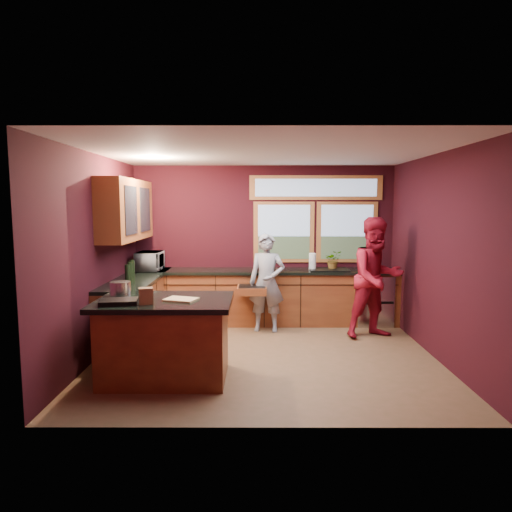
{
  "coord_description": "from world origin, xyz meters",
  "views": [
    {
      "loc": [
        -0.12,
        -5.97,
        2.03
      ],
      "look_at": [
        -0.13,
        0.4,
        1.31
      ],
      "focal_mm": 32.0,
      "sensor_mm": 36.0,
      "label": 1
    }
  ],
  "objects_px": {
    "person_red": "(376,278)",
    "cutting_board": "(181,299)",
    "island": "(165,339)",
    "person_grey": "(267,283)",
    "stock_pot": "(120,289)"
  },
  "relations": [
    {
      "from": "island",
      "to": "person_red",
      "type": "height_order",
      "value": "person_red"
    },
    {
      "from": "island",
      "to": "person_red",
      "type": "bearing_deg",
      "value": 30.39
    },
    {
      "from": "island",
      "to": "person_grey",
      "type": "height_order",
      "value": "person_grey"
    },
    {
      "from": "person_grey",
      "to": "cutting_board",
      "type": "bearing_deg",
      "value": -108.63
    },
    {
      "from": "stock_pot",
      "to": "cutting_board",
      "type": "bearing_deg",
      "value": -14.93
    },
    {
      "from": "island",
      "to": "cutting_board",
      "type": "bearing_deg",
      "value": -14.04
    },
    {
      "from": "person_red",
      "to": "cutting_board",
      "type": "bearing_deg",
      "value": -165.53
    },
    {
      "from": "person_grey",
      "to": "cutting_board",
      "type": "distance_m",
      "value": 2.34
    },
    {
      "from": "island",
      "to": "cutting_board",
      "type": "xyz_separation_m",
      "value": [
        0.2,
        -0.05,
        0.48
      ]
    },
    {
      "from": "person_grey",
      "to": "stock_pot",
      "type": "distance_m",
      "value": 2.61
    },
    {
      "from": "person_grey",
      "to": "cutting_board",
      "type": "height_order",
      "value": "person_grey"
    },
    {
      "from": "person_grey",
      "to": "person_red",
      "type": "height_order",
      "value": "person_red"
    },
    {
      "from": "person_red",
      "to": "stock_pot",
      "type": "height_order",
      "value": "person_red"
    },
    {
      "from": "person_red",
      "to": "cutting_board",
      "type": "height_order",
      "value": "person_red"
    },
    {
      "from": "cutting_board",
      "to": "stock_pot",
      "type": "relative_size",
      "value": 1.46
    }
  ]
}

